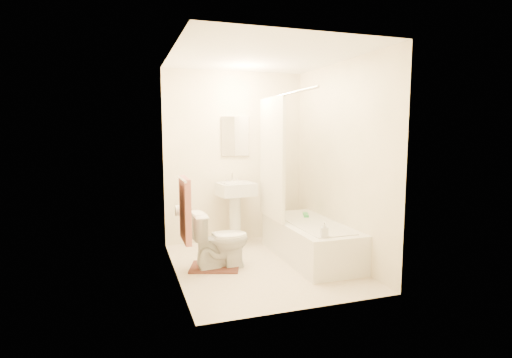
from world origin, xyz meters
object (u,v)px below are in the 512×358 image
object	(u,v)px
toilet	(220,240)
bathtub	(310,240)
sink	(236,211)
soap_bottle	(324,230)
bath_mat	(215,267)

from	to	relation	value
toilet	bathtub	bearing A→B (deg)	-94.58
sink	bathtub	distance (m)	1.15
bathtub	soap_bottle	world-z (taller)	soap_bottle
toilet	bathtub	size ratio (longest dim) A/B	0.42
toilet	sink	bearing A→B (deg)	-30.35
toilet	bathtub	world-z (taller)	toilet
sink	bath_mat	bearing A→B (deg)	-127.32
bath_mat	soap_bottle	world-z (taller)	soap_bottle
sink	soap_bottle	bearing A→B (deg)	-76.98
bathtub	sink	bearing A→B (deg)	129.84
toilet	bath_mat	world-z (taller)	toilet
sink	toilet	bearing A→B (deg)	-123.51
sink	bathtub	bearing A→B (deg)	-57.44
toilet	soap_bottle	distance (m)	1.20
sink	bath_mat	world-z (taller)	sink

